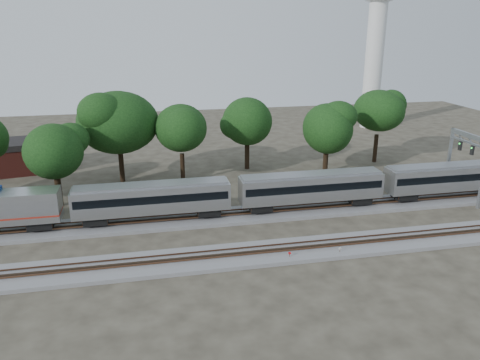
% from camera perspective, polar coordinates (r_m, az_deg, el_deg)
% --- Properties ---
extents(ground, '(160.00, 160.00, 0.00)m').
position_cam_1_polar(ground, '(49.87, -1.96, -7.41)').
color(ground, '#383328').
rests_on(ground, ground).
extents(track_far, '(160.00, 5.00, 0.73)m').
position_cam_1_polar(track_far, '(55.18, -3.03, -4.55)').
color(track_far, slate).
rests_on(track_far, ground).
extents(track_near, '(160.00, 5.00, 0.73)m').
position_cam_1_polar(track_near, '(46.26, -1.10, -9.30)').
color(track_near, slate).
rests_on(track_near, ground).
extents(train, '(90.77, 3.13, 4.61)m').
position_cam_1_polar(train, '(56.94, 8.81, -0.76)').
color(train, '#AEB0B5').
rests_on(train, ground).
extents(switch_stand_red, '(0.27, 0.14, 0.89)m').
position_cam_1_polar(switch_stand_red, '(46.01, 6.06, -9.06)').
color(switch_stand_red, '#512D19').
rests_on(switch_stand_red, ground).
extents(switch_stand_white, '(0.29, 0.07, 0.90)m').
position_cam_1_polar(switch_stand_white, '(47.64, 12.08, -8.37)').
color(switch_stand_white, '#512D19').
rests_on(switch_stand_white, ground).
extents(switch_lever, '(0.57, 0.45, 0.30)m').
position_cam_1_polar(switch_lever, '(46.61, 7.52, -9.32)').
color(switch_lever, '#512D19').
rests_on(switch_lever, ground).
extents(signal_gantry, '(0.61, 7.20, 8.75)m').
position_cam_1_polar(signal_gantry, '(65.97, 25.97, 3.10)').
color(signal_gantry, gray).
rests_on(signal_gantry, ground).
extents(brick_building, '(11.08, 8.64, 4.83)m').
position_cam_1_polar(brick_building, '(79.85, -24.93, 2.72)').
color(brick_building, maroon).
rests_on(brick_building, ground).
extents(tree_2, '(7.18, 7.18, 10.12)m').
position_cam_1_polar(tree_2, '(61.28, -21.77, 3.24)').
color(tree_2, black).
rests_on(tree_2, ground).
extents(tree_3, '(8.85, 8.85, 12.48)m').
position_cam_1_polar(tree_3, '(67.94, -14.66, 6.79)').
color(tree_3, black).
rests_on(tree_3, ground).
extents(tree_4, '(8.17, 8.17, 11.52)m').
position_cam_1_polar(tree_4, '(65.88, -7.21, 6.29)').
color(tree_4, black).
rests_on(tree_4, ground).
extents(tree_5, '(7.71, 7.71, 10.87)m').
position_cam_1_polar(tree_5, '(72.31, 0.89, 7.15)').
color(tree_5, black).
rests_on(tree_5, ground).
extents(tree_6, '(7.05, 7.05, 9.94)m').
position_cam_1_polar(tree_6, '(71.45, 10.61, 6.16)').
color(tree_6, black).
rests_on(tree_6, ground).
extents(tree_7, '(8.69, 8.69, 12.25)m').
position_cam_1_polar(tree_7, '(79.15, 16.58, 8.09)').
color(tree_7, black).
rests_on(tree_7, ground).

